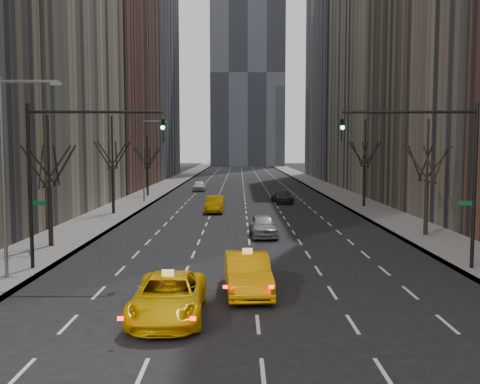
{
  "coord_description": "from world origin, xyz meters",
  "views": [
    {
      "loc": [
        -0.63,
        -13.86,
        6.02
      ],
      "look_at": [
        -0.6,
        16.73,
        3.5
      ],
      "focal_mm": 40.0,
      "sensor_mm": 36.0,
      "label": 1
    }
  ],
  "objects": [
    {
      "name": "ground",
      "position": [
        0.0,
        0.0,
        0.0
      ],
      "size": [
        400.0,
        400.0,
        0.0
      ],
      "primitive_type": "plane",
      "color": "black",
      "rests_on": "ground"
    },
    {
      "name": "bld_right_far",
      "position": [
        21.5,
        64.0,
        25.0
      ],
      "size": [
        14.0,
        28.0,
        50.0
      ],
      "primitive_type": "cube",
      "color": "tan",
      "rests_on": "ground"
    },
    {
      "name": "far_suv_grey",
      "position": [
        4.07,
        44.8,
        0.69
      ],
      "size": [
        2.41,
        4.95,
        1.39
      ],
      "primitive_type": "imported",
      "rotation": [
        0.0,
        0.0,
        0.1
      ],
      "color": "#28292D",
      "rests_on": "ground"
    },
    {
      "name": "sidewalk_left",
      "position": [
        -12.25,
        70.0,
        0.07
      ],
      "size": [
        4.5,
        320.0,
        0.15
      ],
      "primitive_type": "cube",
      "color": "slate",
      "rests_on": "ground"
    },
    {
      "name": "tree_lw_b",
      "position": [
        -12.0,
        18.0,
        3.72
      ],
      "size": [
        3.36,
        3.5,
        7.82
      ],
      "color": "black",
      "rests_on": "ground"
    },
    {
      "name": "traffic_mast_right",
      "position": [
        9.11,
        12.0,
        5.49
      ],
      "size": [
        6.69,
        0.39,
        8.0
      ],
      "color": "black",
      "rests_on": "ground"
    },
    {
      "name": "bld_right_deep",
      "position": [
        21.5,
        95.0,
        29.0
      ],
      "size": [
        14.0,
        30.0,
        58.0
      ],
      "primitive_type": "cube",
      "color": "#5E5D62",
      "rests_on": "ground"
    },
    {
      "name": "silver_sedan_ahead",
      "position": [
        0.99,
        22.21,
        0.74
      ],
      "size": [
        2.0,
        4.46,
        1.49
      ],
      "primitive_type": "imported",
      "rotation": [
        0.0,
        0.0,
        0.06
      ],
      "color": "#9EA1A6",
      "rests_on": "ground"
    },
    {
      "name": "streetlight_far",
      "position": [
        -10.84,
        45.0,
        5.62
      ],
      "size": [
        2.83,
        0.22,
        9.0
      ],
      "color": "slate",
      "rests_on": "ground"
    },
    {
      "name": "traffic_mast_left",
      "position": [
        -9.11,
        12.0,
        5.49
      ],
      "size": [
        6.69,
        0.39,
        8.0
      ],
      "color": "black",
      "rests_on": "ground"
    },
    {
      "name": "sidewalk_right",
      "position": [
        12.25,
        70.0,
        0.07
      ],
      "size": [
        4.5,
        320.0,
        0.15
      ],
      "primitive_type": "cube",
      "color": "slate",
      "rests_on": "ground"
    },
    {
      "name": "taxi_sedan",
      "position": [
        -0.3,
        7.98,
        0.83
      ],
      "size": [
        2.09,
        5.14,
        1.66
      ],
      "primitive_type": "imported",
      "rotation": [
        0.0,
        0.0,
        0.07
      ],
      "color": "#FFA105",
      "rests_on": "ground"
    },
    {
      "name": "tree_lw_c",
      "position": [
        -12.0,
        34.0,
        4.04
      ],
      "size": [
        3.36,
        3.5,
        8.74
      ],
      "color": "black",
      "rests_on": "ground"
    },
    {
      "name": "streetlight_near",
      "position": [
        -10.84,
        10.0,
        5.62
      ],
      "size": [
        2.83,
        0.22,
        9.0
      ],
      "color": "slate",
      "rests_on": "ground"
    },
    {
      "name": "bld_left_deep",
      "position": [
        -21.5,
        96.0,
        30.0
      ],
      "size": [
        14.0,
        30.0,
        60.0
      ],
      "primitive_type": "cube",
      "color": "#5E5D62",
      "rests_on": "ground"
    },
    {
      "name": "far_taxi",
      "position": [
        -2.92,
        35.99,
        0.76
      ],
      "size": [
        1.69,
        4.62,
        1.51
      ],
      "primitive_type": "imported",
      "rotation": [
        0.0,
        0.0,
        -0.02
      ],
      "color": "#DC9A04",
      "rests_on": "ground"
    },
    {
      "name": "tree_rw_b",
      "position": [
        12.0,
        22.0,
        3.72
      ],
      "size": [
        3.36,
        3.5,
        7.82
      ],
      "color": "black",
      "rests_on": "ground"
    },
    {
      "name": "bld_left_far",
      "position": [
        -21.5,
        66.0,
        22.0
      ],
      "size": [
        14.0,
        28.0,
        44.0
      ],
      "primitive_type": "cube",
      "color": "brown",
      "rests_on": "ground"
    },
    {
      "name": "taxi_suv",
      "position": [
        -3.16,
        4.72,
        0.75
      ],
      "size": [
        2.61,
        5.47,
        1.5
      ],
      "primitive_type": "imported",
      "rotation": [
        0.0,
        0.0,
        0.02
      ],
      "color": "#FFC605",
      "rests_on": "ground"
    },
    {
      "name": "far_car_white",
      "position": [
        -6.27,
        60.85,
        0.73
      ],
      "size": [
        1.78,
        4.29,
        1.45
      ],
      "primitive_type": "imported",
      "rotation": [
        0.0,
        0.0,
        0.02
      ],
      "color": "white",
      "rests_on": "ground"
    },
    {
      "name": "tree_lw_d",
      "position": [
        -12.0,
        52.0,
        3.56
      ],
      "size": [
        3.36,
        3.5,
        7.36
      ],
      "color": "black",
      "rests_on": "ground"
    },
    {
      "name": "tree_rw_c",
      "position": [
        12.0,
        40.0,
        4.04
      ],
      "size": [
        3.36,
        3.5,
        8.74
      ],
      "color": "black",
      "rests_on": "ground"
    }
  ]
}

